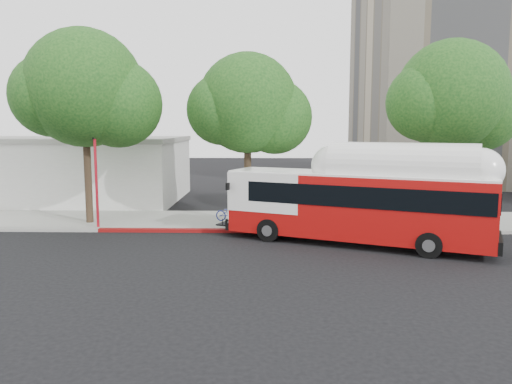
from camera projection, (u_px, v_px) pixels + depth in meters
ground at (267, 253)px, 19.66m from camera, size 120.00×120.00×0.00m
sidewalk at (267, 221)px, 26.09m from camera, size 60.00×5.00×0.15m
curb_strip at (267, 231)px, 23.51m from camera, size 60.00×0.30×0.15m
red_curb_segment at (204, 230)px, 23.58m from camera, size 10.00×0.32×0.16m
street_tree_left at (94, 93)px, 24.50m from camera, size 6.67×5.80×9.74m
street_tree_mid at (256, 107)px, 24.90m from camera, size 5.75×5.00×8.62m
street_tree_right at (460, 100)px, 24.43m from camera, size 6.21×5.40×9.18m
low_commercial_bldg at (60, 168)px, 33.58m from camera, size 16.20×10.20×4.25m
transit_bus at (358, 206)px, 20.98m from camera, size 11.60×6.43×3.47m
signal_pole at (96, 181)px, 23.79m from camera, size 0.13×0.44×4.64m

